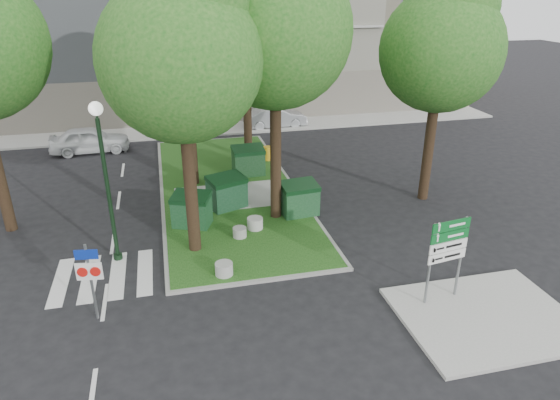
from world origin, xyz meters
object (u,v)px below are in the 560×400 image
object	(u,v)px
bollard_mid	(240,232)
street_lamp	(104,165)
dumpster_b	(227,192)
traffic_sign_pole	(90,272)
tree_median_near_left	(182,44)
tree_median_near_right	(277,15)
bollard_left	(224,269)
litter_bin	(267,153)
tree_street_right	(444,38)
dumpster_c	(248,161)
car_white	(90,140)
dumpster_d	(299,199)
car_silver	(275,117)
bollard_right	(255,223)
directional_sign	(447,248)
tree_median_mid	(186,34)
dumpster_a	(192,210)

from	to	relation	value
bollard_mid	street_lamp	world-z (taller)	street_lamp
dumpster_b	street_lamp	bearing A→B (deg)	-164.15
traffic_sign_pole	tree_median_near_left	bearing A→B (deg)	55.00
tree_median_near_right	bollard_left	size ratio (longest dim) A/B	19.22
litter_bin	bollard_left	bearing A→B (deg)	-109.37
tree_street_right	dumpster_c	size ratio (longest dim) A/B	6.23
litter_bin	car_white	xyz separation A→B (m)	(-9.54, 4.04, 0.24)
litter_bin	street_lamp	xyz separation A→B (m)	(-7.38, -8.86, 3.07)
dumpster_d	tree_median_near_right	bearing A→B (deg)	169.95
tree_median_near_left	bollard_left	world-z (taller)	tree_median_near_left
dumpster_d	car_silver	bearing A→B (deg)	75.19
tree_median_near_left	bollard_left	xyz separation A→B (m)	(0.71, -2.06, -6.98)
street_lamp	bollard_right	bearing A→B (deg)	10.70
dumpster_b	car_silver	world-z (taller)	dumpster_b
tree_median_near_right	dumpster_c	world-z (taller)	tree_median_near_right
traffic_sign_pole	car_white	xyz separation A→B (m)	(-1.76, 16.31, -0.85)
bollard_right	car_silver	distance (m)	15.21
tree_street_right	street_lamp	size ratio (longest dim) A/B	1.78
tree_median_near_right	dumpster_b	distance (m)	7.54
dumpster_b	bollard_right	size ratio (longest dim) A/B	2.94
tree_median_near_right	directional_sign	xyz separation A→B (m)	(3.51, -6.97, -6.08)
tree_median_mid	dumpster_c	size ratio (longest dim) A/B	6.18
bollard_left	traffic_sign_pole	distance (m)	4.33
directional_sign	car_white	size ratio (longest dim) A/B	0.62
dumpster_b	street_lamp	world-z (taller)	street_lamp
litter_bin	tree_median_mid	bearing A→B (deg)	-149.40
tree_median_near_left	litter_bin	bearing A→B (deg)	62.88
directional_sign	dumpster_b	bearing A→B (deg)	114.39
tree_median_mid	dumpster_b	distance (m)	7.02
tree_street_right	tree_median_near_left	bearing A→B (deg)	-166.61
dumpster_a	directional_sign	size ratio (longest dim) A/B	0.65
dumpster_b	street_lamp	distance (m)	6.13
dumpster_d	street_lamp	size ratio (longest dim) A/B	0.29
bollard_mid	dumpster_d	bearing A→B (deg)	27.93
tree_median_near_left	dumpster_a	distance (m)	6.81
tree_median_near_left	tree_median_mid	size ratio (longest dim) A/B	1.05
tree_median_near_right	car_white	bearing A→B (deg)	127.78
dumpster_b	car_silver	size ratio (longest dim) A/B	0.44
car_white	tree_median_near_left	bearing A→B (deg)	-161.12
dumpster_a	traffic_sign_pole	xyz separation A→B (m)	(-3.20, -5.29, 0.81)
tree_median_near_right	litter_bin	world-z (taller)	tree_median_near_right
bollard_right	tree_median_near_left	bearing A→B (deg)	-156.66
tree_median_near_left	bollard_right	bearing A→B (deg)	23.34
tree_median_mid	street_lamp	world-z (taller)	tree_median_mid
dumpster_b	bollard_mid	bearing A→B (deg)	-109.38
bollard_left	street_lamp	size ratio (longest dim) A/B	0.11
dumpster_b	street_lamp	size ratio (longest dim) A/B	0.32
bollard_left	litter_bin	world-z (taller)	litter_bin
tree_median_near_right	street_lamp	size ratio (longest dim) A/B	2.02
tree_street_right	traffic_sign_pole	bearing A→B (deg)	-156.83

